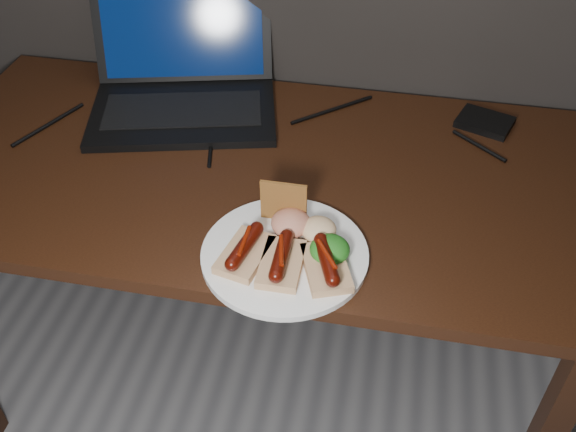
# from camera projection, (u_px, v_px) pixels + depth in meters

# --- Properties ---
(desk) EXTENTS (1.40, 0.70, 0.75)m
(desk) POSITION_uv_depth(u_px,v_px,m) (250.00, 199.00, 1.39)
(desk) COLOR black
(desk) RESTS_ON ground
(laptop) EXTENTS (0.49, 0.44, 0.25)m
(laptop) POSITION_uv_depth(u_px,v_px,m) (183.00, 83.00, 1.47)
(laptop) COLOR black
(laptop) RESTS_ON desk
(hard_drive) EXTENTS (0.14, 0.12, 0.02)m
(hard_drive) POSITION_uv_depth(u_px,v_px,m) (485.00, 122.00, 1.43)
(hard_drive) COLOR black
(hard_drive) RESTS_ON desk
(desk_cables) EXTENTS (1.04, 0.35, 0.01)m
(desk_cables) POSITION_uv_depth(u_px,v_px,m) (253.00, 128.00, 1.42)
(desk_cables) COLOR black
(desk_cables) RESTS_ON desk
(plate) EXTENTS (0.37, 0.37, 0.01)m
(plate) POSITION_uv_depth(u_px,v_px,m) (285.00, 254.00, 1.13)
(plate) COLOR white
(plate) RESTS_ON desk
(bread_sausage_left) EXTENTS (0.09, 0.13, 0.04)m
(bread_sausage_left) POSITION_uv_depth(u_px,v_px,m) (245.00, 251.00, 1.10)
(bread_sausage_left) COLOR tan
(bread_sausage_left) RESTS_ON plate
(bread_sausage_center) EXTENTS (0.07, 0.12, 0.04)m
(bread_sausage_center) POSITION_uv_depth(u_px,v_px,m) (281.00, 260.00, 1.08)
(bread_sausage_center) COLOR tan
(bread_sausage_center) RESTS_ON plate
(bread_sausage_right) EXTENTS (0.11, 0.13, 0.04)m
(bread_sausage_right) POSITION_uv_depth(u_px,v_px,m) (326.00, 264.00, 1.08)
(bread_sausage_right) COLOR tan
(bread_sausage_right) RESTS_ON plate
(crispbread) EXTENTS (0.09, 0.01, 0.08)m
(crispbread) POSITION_uv_depth(u_px,v_px,m) (284.00, 202.00, 1.16)
(crispbread) COLOR #AD682F
(crispbread) RESTS_ON plate
(salad_greens) EXTENTS (0.07, 0.07, 0.04)m
(salad_greens) POSITION_uv_depth(u_px,v_px,m) (330.00, 249.00, 1.10)
(salad_greens) COLOR #105312
(salad_greens) RESTS_ON plate
(salsa_mound) EXTENTS (0.07, 0.07, 0.04)m
(salsa_mound) POSITION_uv_depth(u_px,v_px,m) (291.00, 223.00, 1.15)
(salsa_mound) COLOR #A71011
(salsa_mound) RESTS_ON plate
(coleslaw_mound) EXTENTS (0.06, 0.06, 0.04)m
(coleslaw_mound) POSITION_uv_depth(u_px,v_px,m) (319.00, 229.00, 1.14)
(coleslaw_mound) COLOR beige
(coleslaw_mound) RESTS_ON plate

